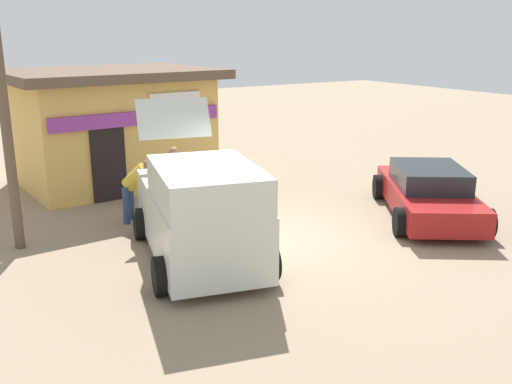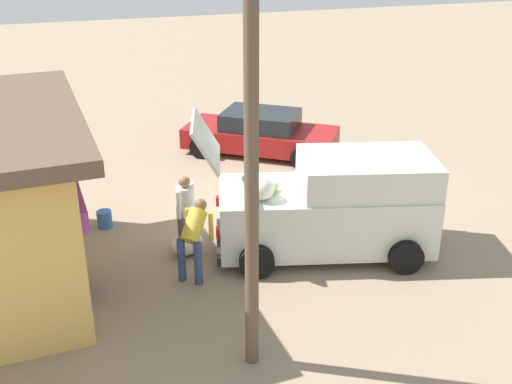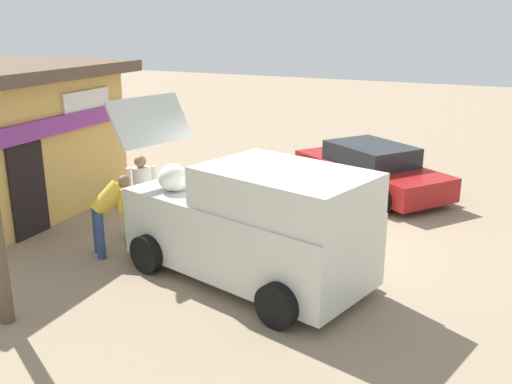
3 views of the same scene
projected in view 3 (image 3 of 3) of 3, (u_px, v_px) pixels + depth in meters
name	position (u px, v px, depth m)	size (l,w,h in m)	color
ground_plane	(277.00, 237.00, 11.37)	(60.00, 60.00, 0.00)	gray
delivery_van	(253.00, 223.00, 9.25)	(2.93, 4.91, 2.82)	silver
parked_sedan	(370.00, 169.00, 14.21)	(3.81, 4.46, 1.21)	maroon
vendor_standing	(142.00, 191.00, 11.09)	(0.48, 0.48, 1.66)	#4C4C51
customer_bending	(108.00, 207.00, 10.32)	(0.74, 0.71, 1.47)	navy
unloaded_banana_pile	(142.00, 227.00, 11.29)	(0.77, 0.81, 0.45)	silver
paint_bucket	(135.00, 196.00, 13.36)	(0.32, 0.32, 0.37)	blue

